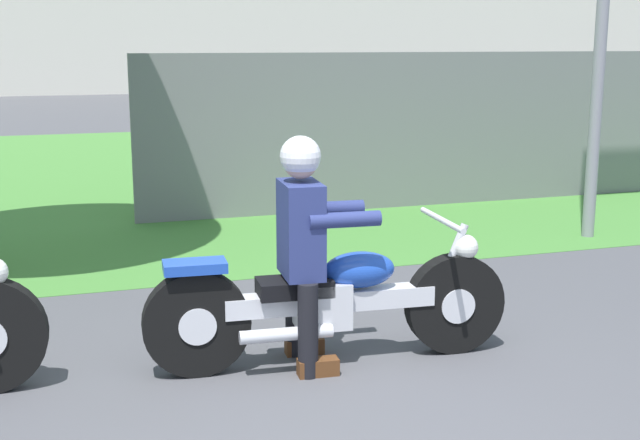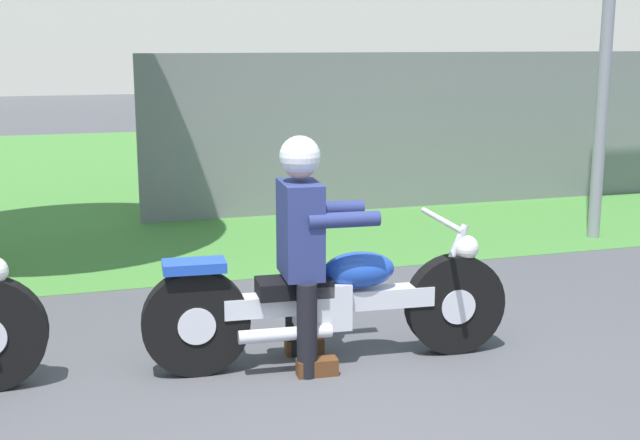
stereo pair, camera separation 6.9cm
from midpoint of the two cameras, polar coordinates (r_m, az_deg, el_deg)
name	(u,v)px [view 1 (the left image)]	position (r m, az deg, el deg)	size (l,w,h in m)	color
grass_verge	(132,174)	(12.78, -12.72, 3.03)	(60.00, 12.00, 0.01)	#478438
motorcycle_lead	(332,302)	(5.12, 0.39, -5.52)	(2.24, 0.66, 0.87)	black
rider_lead	(304,234)	(4.97, -1.49, -0.97)	(0.57, 0.49, 1.39)	black
fence_segment	(433,130)	(10.11, 7.44, 6.05)	(7.00, 0.06, 1.80)	slate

